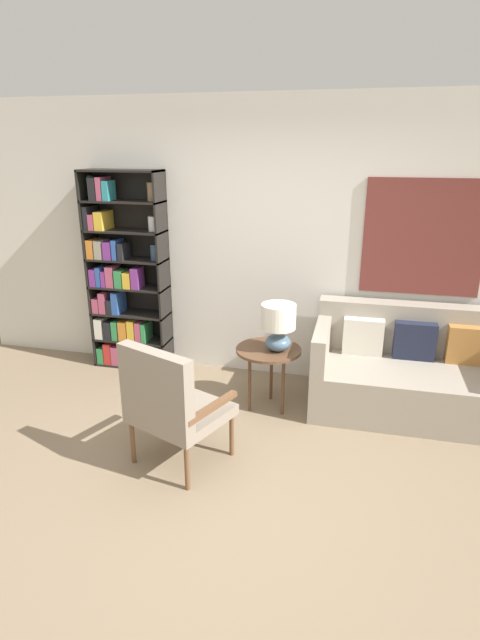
% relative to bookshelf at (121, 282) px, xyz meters
% --- Properties ---
extents(ground_plane, '(14.00, 14.00, 0.00)m').
position_rel_bookshelf_xyz_m(ground_plane, '(1.48, -1.84, -0.92)').
color(ground_plane, '#847056').
extents(wall_back, '(6.40, 0.08, 2.70)m').
position_rel_bookshelf_xyz_m(wall_back, '(1.51, 0.19, 0.43)').
color(wall_back, silver).
rests_on(wall_back, ground_plane).
extents(bookshelf, '(0.80, 0.30, 2.03)m').
position_rel_bookshelf_xyz_m(bookshelf, '(0.00, 0.00, 0.00)').
color(bookshelf, black).
rests_on(bookshelf, ground_plane).
extents(armchair, '(0.79, 0.78, 0.96)m').
position_rel_bookshelf_xyz_m(armchair, '(1.13, -1.62, -0.38)').
color(armchair, brown).
rests_on(armchair, ground_plane).
extents(couch, '(1.73, 0.91, 0.89)m').
position_rel_bookshelf_xyz_m(couch, '(2.90, -0.28, -0.58)').
color(couch, '#9E9384').
rests_on(couch, ground_plane).
extents(side_table, '(0.57, 0.57, 0.58)m').
position_rel_bookshelf_xyz_m(side_table, '(1.66, -0.59, -0.40)').
color(side_table, brown).
rests_on(side_table, ground_plane).
extents(table_lamp, '(0.29, 0.29, 0.41)m').
position_rel_bookshelf_xyz_m(table_lamp, '(1.74, -0.61, -0.10)').
color(table_lamp, slate).
rests_on(table_lamp, side_table).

